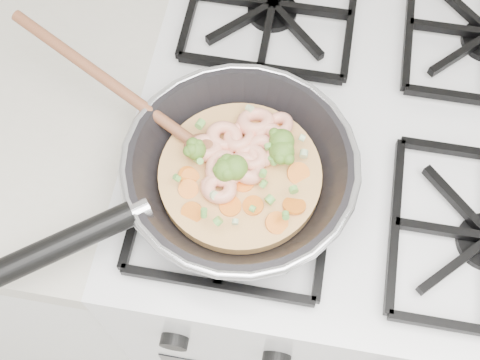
# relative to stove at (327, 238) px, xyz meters

# --- Properties ---
(stove) EXTENTS (0.60, 0.60, 0.92)m
(stove) POSITION_rel_stove_xyz_m (0.00, 0.00, 0.00)
(stove) COLOR white
(stove) RESTS_ON ground
(skillet) EXTENTS (0.43, 0.34, 0.10)m
(skillet) POSITION_rel_stove_xyz_m (-0.15, -0.13, 0.49)
(skillet) COLOR black
(skillet) RESTS_ON stove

